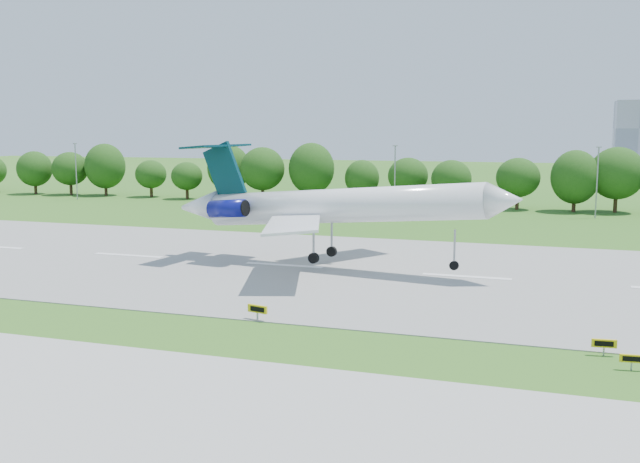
{
  "coord_description": "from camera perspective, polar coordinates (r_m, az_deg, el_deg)",
  "views": [
    {
      "loc": [
        8.13,
        -47.54,
        14.9
      ],
      "look_at": [
        -13.48,
        18.0,
        5.09
      ],
      "focal_mm": 40.0,
      "sensor_mm": 36.0,
      "label": 1
    }
  ],
  "objects": [
    {
      "name": "taxi_sign_right",
      "position": [
        49.22,
        23.67,
        -9.31
      ],
      "size": [
        1.46,
        0.31,
        1.02
      ],
      "rotation": [
        0.0,
        0.0,
        0.1
      ],
      "color": "gray",
      "rests_on": "ground"
    },
    {
      "name": "tree_line",
      "position": [
        140.05,
        14.93,
        4.25
      ],
      "size": [
        288.4,
        8.4,
        10.4
      ],
      "color": "#382314",
      "rests_on": "ground"
    },
    {
      "name": "taxi_sign_left",
      "position": [
        56.68,
        -5.03,
        -6.21
      ],
      "size": [
        1.78,
        0.6,
        1.25
      ],
      "rotation": [
        0.0,
        0.0,
        -0.23
      ],
      "color": "gray",
      "rests_on": "ground"
    },
    {
      "name": "service_vehicle_a",
      "position": [
        143.25,
        -5.3,
        2.32
      ],
      "size": [
        3.78,
        2.33,
        1.18
      ],
      "primitive_type": "imported",
      "rotation": [
        0.0,
        0.0,
        1.24
      ],
      "color": "white",
      "rests_on": "ground"
    },
    {
      "name": "taxiway",
      "position": [
        34.05,
        2.7,
        -17.8
      ],
      "size": [
        400.0,
        23.0,
        0.08
      ],
      "primitive_type": "cube",
      "color": "#ADADA8",
      "rests_on": "ground"
    },
    {
      "name": "airliner",
      "position": [
        76.93,
        0.31,
        2.15
      ],
      "size": [
        40.01,
        28.83,
        12.82
      ],
      "rotation": [
        0.0,
        -0.08,
        -0.13
      ],
      "color": "white",
      "rests_on": "ground"
    },
    {
      "name": "service_vehicle_b",
      "position": [
        136.24,
        -0.03,
        2.08
      ],
      "size": [
        3.91,
        2.21,
        1.25
      ],
      "primitive_type": "imported",
      "rotation": [
        0.0,
        0.0,
        1.36
      ],
      "color": "white",
      "rests_on": "ground"
    },
    {
      "name": "runway",
      "position": [
        74.49,
        11.64,
        -3.58
      ],
      "size": [
        400.0,
        45.0,
        0.08
      ],
      "primitive_type": "cube",
      "color": "gray",
      "rests_on": "ground"
    },
    {
      "name": "taxi_sign_centre",
      "position": [
        51.54,
        21.78,
        -8.34
      ],
      "size": [
        1.62,
        0.37,
        1.13
      ],
      "rotation": [
        0.0,
        0.0,
        0.11
      ],
      "color": "gray",
      "rests_on": "ground"
    },
    {
      "name": "ground",
      "position": [
        50.48,
        8.27,
        -9.16
      ],
      "size": [
        600.0,
        600.0,
        0.0
      ],
      "primitive_type": "plane",
      "color": "#245717",
      "rests_on": "ground"
    },
    {
      "name": "light_poles",
      "position": [
        130.25,
        13.57,
        4.1
      ],
      "size": [
        175.9,
        0.25,
        12.19
      ],
      "color": "gray",
      "rests_on": "ground"
    }
  ]
}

